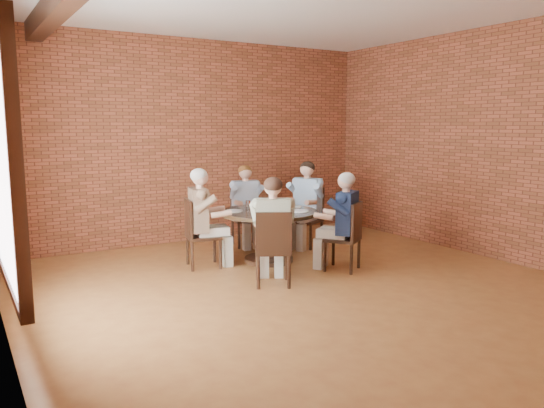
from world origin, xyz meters
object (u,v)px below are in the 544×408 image
chair_b (245,215)px  diner_c (203,218)px  smartphone (301,210)px  diner_d (273,231)px  chair_c (197,231)px  chair_d (273,246)px  diner_a (306,205)px  chair_e (349,234)px  diner_b (246,206)px  diner_e (343,222)px  dining_table (269,226)px  chair_a (308,214)px

chair_b → diner_c: bearing=-130.2°
smartphone → diner_d: bearing=-123.1°
chair_c → chair_d: chair_c is taller
chair_c → smartphone: size_ratio=6.52×
diner_a → chair_e: bearing=-39.8°
diner_a → diner_c: size_ratio=1.01×
chair_d → diner_b: bearing=-81.9°
chair_c → chair_b: bearing=-40.8°
chair_c → smartphone: bearing=-94.7°
diner_b → chair_d: diner_b is taller
diner_e → chair_b: bearing=-113.2°
dining_table → diner_a: (1.01, 0.52, 0.17)m
diner_c → diner_e: 1.92m
diner_b → chair_d: bearing=-99.2°
smartphone → diner_e: bearing=-55.7°
diner_b → diner_d: diner_d is taller
diner_b → chair_d: size_ratio=1.40×
diner_d → chair_e: diner_d is taller
dining_table → chair_c: chair_c is taller
diner_c → diner_e: diner_c is taller
diner_d → diner_e: 1.17m
chair_d → diner_e: bearing=-144.0°
diner_a → diner_b: 0.98m
chair_c → diner_d: diner_d is taller
dining_table → diner_e: size_ratio=1.06×
dining_table → diner_b: bearing=79.2°
chair_d → smartphone: chair_d is taller
diner_b → chair_e: diner_b is taller
dining_table → chair_c: size_ratio=1.47×
diner_c → chair_a: bearing=-67.4°
chair_a → diner_e: 1.56m
chair_a → diner_c: bearing=-107.4°
chair_d → chair_e: bearing=-147.6°
chair_b → diner_b: (-0.02, -0.08, 0.16)m
diner_d → chair_b: bearing=-81.2°
dining_table → diner_c: bearing=167.1°
chair_a → chair_b: (-0.87, 0.59, -0.02)m
diner_a → smartphone: bearing=-65.7°
diner_c → chair_c: bearing=90.0°
diner_b → chair_d: (-0.78, -2.15, -0.15)m
diner_d → chair_d: bearing=90.0°
dining_table → chair_c: bearing=167.1°
diner_a → diner_b: size_ratio=1.05×
diner_d → diner_c: bearing=-43.9°
chair_d → smartphone: 1.34m
diner_b → smartphone: size_ratio=8.95×
chair_a → diner_a: diner_a is taller
chair_d → chair_e: (1.25, 0.09, -0.00)m
chair_e → chair_b: bearing=-112.3°
chair_e → smartphone: chair_e is taller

